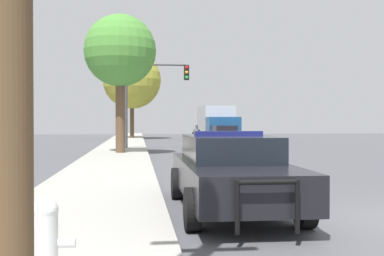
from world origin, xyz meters
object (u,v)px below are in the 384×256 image
Objects in this scene: traffic_light at (152,87)px; fire_hydrant at (46,240)px; police_car at (230,171)px; box_truck at (217,123)px; car_background_distant at (204,132)px; tree_sidewalk_mid at (120,52)px; tree_sidewalk_far at (132,80)px; car_background_oncoming at (224,135)px.

fire_hydrant is at bearing -94.10° from traffic_light.
box_truck is at bearing -98.66° from police_car.
car_background_distant is 19.61m from tree_sidewalk_mid.
police_car is 0.77× the size of box_truck.
fire_hydrant is 0.11× the size of tree_sidewalk_far.
box_truck reaches higher than car_background_distant.
box_truck is 0.82× the size of tree_sidewalk_far.
traffic_light is 0.75× the size of box_truck.
car_background_oncoming is 4.61m from box_truck.
fire_hydrant is at bearing 77.45° from box_truck.
traffic_light is 1.10× the size of car_background_oncoming.
tree_sidewalk_mid is (-6.79, -17.84, 4.47)m from car_background_distant.
car_background_oncoming is 14.43m from tree_sidewalk_far.
traffic_light is 0.62× the size of tree_sidewalk_far.
police_car is at bearing -86.41° from tree_sidewalk_far.
traffic_light reaches higher than police_car.
fire_hydrant is 0.17× the size of traffic_light.
traffic_light is 1.27× the size of car_background_distant.
car_background_distant is at bearing -96.80° from police_car.
police_car is 19.91m from traffic_light.
tree_sidewalk_far is at bearing 89.50° from fire_hydrant.
tree_sidewalk_mid reaches higher than fire_hydrant.
fire_hydrant is 41.30m from tree_sidewalk_far.
traffic_light is at bearing -107.54° from car_background_distant.
police_car is 33.51m from car_background_distant.
box_truck reaches higher than police_car.
tree_sidewalk_far is (-6.65, 11.86, 4.84)m from car_background_oncoming.
traffic_light is at bearing 68.05° from tree_sidewalk_mid.
car_background_oncoming is 0.69× the size of box_truck.
tree_sidewalk_far reaches higher than car_background_distant.
car_background_oncoming is at bearing -99.69° from police_car.
box_truck is 16.06m from tree_sidewalk_mid.
car_background_oncoming is at bearing 76.47° from fire_hydrant.
car_background_oncoming is 12.49m from tree_sidewalk_mid.
tree_sidewalk_mid is (-2.64, 15.41, 4.45)m from police_car.
tree_sidewalk_mid is at bearing 61.99° from box_truck.
police_car is 5.14m from fire_hydrant.
tree_sidewalk_mid is (-7.26, -13.86, 3.64)m from box_truck.
traffic_light is (1.73, 24.06, 3.15)m from fire_hydrant.
fire_hydrant is (-2.65, -4.39, -0.18)m from police_car.
police_car is 16.25m from tree_sidewalk_mid.
car_background_distant is 0.49× the size of tree_sidewalk_far.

